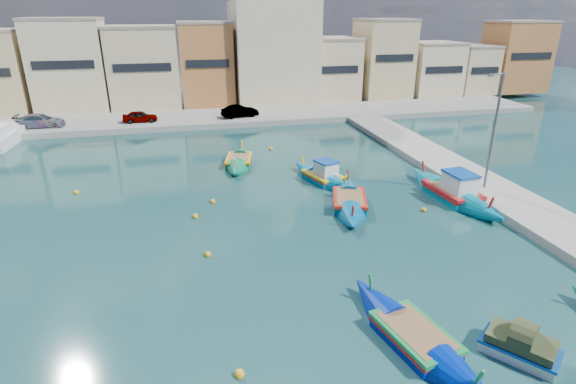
{
  "coord_description": "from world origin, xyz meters",
  "views": [
    {
      "loc": [
        -1.7,
        -18.22,
        11.48
      ],
      "look_at": [
        4.0,
        6.0,
        1.4
      ],
      "focal_mm": 28.0,
      "sensor_mm": 36.0,
      "label": 1
    }
  ],
  "objects_px": {
    "church_block": "(272,37)",
    "quay_street_lamp": "(493,131)",
    "luzzu_green": "(239,162)",
    "tender_near": "(520,347)",
    "luzzu_cyan_mid": "(349,203)",
    "luzzu_blue_cabin": "(323,177)",
    "luzzu_blue_south": "(415,339)",
    "luzzu_turquoise_cabin": "(452,194)",
    "yacht_north": "(8,134)"
  },
  "relations": [
    {
      "from": "tender_near",
      "to": "luzzu_green",
      "type": "bearing_deg",
      "value": 106.31
    },
    {
      "from": "church_block",
      "to": "luzzu_blue_south",
      "type": "xyz_separation_m",
      "value": [
        -4.09,
        -46.34,
        -8.17
      ]
    },
    {
      "from": "luzzu_blue_south",
      "to": "luzzu_green",
      "type": "bearing_deg",
      "value": 99.18
    },
    {
      "from": "tender_near",
      "to": "luzzu_cyan_mid",
      "type": "bearing_deg",
      "value": 95.05
    },
    {
      "from": "yacht_north",
      "to": "tender_near",
      "type": "bearing_deg",
      "value": -53.1
    },
    {
      "from": "luzzu_turquoise_cabin",
      "to": "yacht_north",
      "type": "distance_m",
      "value": 40.53
    },
    {
      "from": "luzzu_turquoise_cabin",
      "to": "luzzu_green",
      "type": "relative_size",
      "value": 1.3
    },
    {
      "from": "luzzu_blue_south",
      "to": "quay_street_lamp",
      "type": "bearing_deg",
      "value": 46.92
    },
    {
      "from": "luzzu_blue_cabin",
      "to": "luzzu_green",
      "type": "distance_m",
      "value": 7.47
    },
    {
      "from": "luzzu_turquoise_cabin",
      "to": "luzzu_blue_cabin",
      "type": "relative_size",
      "value": 1.31
    },
    {
      "from": "luzzu_blue_cabin",
      "to": "yacht_north",
      "type": "height_order",
      "value": "yacht_north"
    },
    {
      "from": "luzzu_turquoise_cabin",
      "to": "luzzu_green",
      "type": "xyz_separation_m",
      "value": [
        -12.7,
        10.2,
        -0.13
      ]
    },
    {
      "from": "tender_near",
      "to": "luzzu_blue_cabin",
      "type": "bearing_deg",
      "value": 94.78
    },
    {
      "from": "tender_near",
      "to": "luzzu_blue_south",
      "type": "bearing_deg",
      "value": 156.91
    },
    {
      "from": "church_block",
      "to": "luzzu_green",
      "type": "xyz_separation_m",
      "value": [
        -7.69,
        -24.06,
        -8.16
      ]
    },
    {
      "from": "church_block",
      "to": "luzzu_green",
      "type": "bearing_deg",
      "value": -107.73
    },
    {
      "from": "quay_street_lamp",
      "to": "yacht_north",
      "type": "xyz_separation_m",
      "value": [
        -35.72,
        22.88,
        -3.84
      ]
    },
    {
      "from": "yacht_north",
      "to": "quay_street_lamp",
      "type": "bearing_deg",
      "value": -32.65
    },
    {
      "from": "luzzu_blue_cabin",
      "to": "church_block",
      "type": "bearing_deg",
      "value": 85.49
    },
    {
      "from": "luzzu_blue_cabin",
      "to": "luzzu_cyan_mid",
      "type": "xyz_separation_m",
      "value": [
        0.32,
        -4.64,
        -0.06
      ]
    },
    {
      "from": "church_block",
      "to": "quay_street_lamp",
      "type": "bearing_deg",
      "value": -77.65
    },
    {
      "from": "tender_near",
      "to": "yacht_north",
      "type": "height_order",
      "value": "yacht_north"
    },
    {
      "from": "quay_street_lamp",
      "to": "luzzu_turquoise_cabin",
      "type": "height_order",
      "value": "quay_street_lamp"
    },
    {
      "from": "luzzu_turquoise_cabin",
      "to": "tender_near",
      "type": "height_order",
      "value": "luzzu_turquoise_cabin"
    },
    {
      "from": "luzzu_green",
      "to": "luzzu_blue_south",
      "type": "bearing_deg",
      "value": -80.82
    },
    {
      "from": "luzzu_blue_south",
      "to": "church_block",
      "type": "bearing_deg",
      "value": 84.95
    },
    {
      "from": "luzzu_green",
      "to": "tender_near",
      "type": "height_order",
      "value": "luzzu_green"
    },
    {
      "from": "luzzu_turquoise_cabin",
      "to": "yacht_north",
      "type": "bearing_deg",
      "value": 145.18
    },
    {
      "from": "quay_street_lamp",
      "to": "luzzu_cyan_mid",
      "type": "xyz_separation_m",
      "value": [
        -9.43,
        0.14,
        -4.08
      ]
    },
    {
      "from": "church_block",
      "to": "quay_street_lamp",
      "type": "distance_m",
      "value": 35.04
    },
    {
      "from": "quay_street_lamp",
      "to": "luzzu_blue_cabin",
      "type": "bearing_deg",
      "value": 153.91
    },
    {
      "from": "luzzu_green",
      "to": "yacht_north",
      "type": "height_order",
      "value": "yacht_north"
    },
    {
      "from": "tender_near",
      "to": "yacht_north",
      "type": "distance_m",
      "value": 45.82
    },
    {
      "from": "luzzu_turquoise_cabin",
      "to": "luzzu_blue_cabin",
      "type": "bearing_deg",
      "value": 145.45
    },
    {
      "from": "tender_near",
      "to": "yacht_north",
      "type": "bearing_deg",
      "value": 126.9
    },
    {
      "from": "luzzu_turquoise_cabin",
      "to": "luzzu_cyan_mid",
      "type": "bearing_deg",
      "value": 176.75
    },
    {
      "from": "luzzu_blue_south",
      "to": "tender_near",
      "type": "height_order",
      "value": "luzzu_blue_south"
    },
    {
      "from": "luzzu_blue_cabin",
      "to": "luzzu_cyan_mid",
      "type": "height_order",
      "value": "luzzu_blue_cabin"
    },
    {
      "from": "luzzu_turquoise_cabin",
      "to": "yacht_north",
      "type": "height_order",
      "value": "yacht_north"
    },
    {
      "from": "luzzu_blue_cabin",
      "to": "tender_near",
      "type": "bearing_deg",
      "value": -85.22
    },
    {
      "from": "church_block",
      "to": "luzzu_blue_cabin",
      "type": "height_order",
      "value": "church_block"
    },
    {
      "from": "church_block",
      "to": "luzzu_cyan_mid",
      "type": "distance_m",
      "value": 34.89
    },
    {
      "from": "luzzu_blue_south",
      "to": "tender_near",
      "type": "xyz_separation_m",
      "value": [
        3.33,
        -1.42,
        0.15
      ]
    },
    {
      "from": "luzzu_blue_cabin",
      "to": "luzzu_green",
      "type": "height_order",
      "value": "luzzu_blue_cabin"
    },
    {
      "from": "church_block",
      "to": "luzzu_cyan_mid",
      "type": "xyz_separation_m",
      "value": [
        -1.99,
        -33.86,
        -8.15
      ]
    },
    {
      "from": "luzzu_blue_cabin",
      "to": "tender_near",
      "type": "distance_m",
      "value": 18.6
    },
    {
      "from": "tender_near",
      "to": "yacht_north",
      "type": "xyz_separation_m",
      "value": [
        -27.51,
        36.64,
        0.11
      ]
    },
    {
      "from": "luzzu_green",
      "to": "luzzu_blue_cabin",
      "type": "bearing_deg",
      "value": -43.82
    },
    {
      "from": "luzzu_cyan_mid",
      "to": "luzzu_blue_south",
      "type": "relative_size",
      "value": 1.02
    },
    {
      "from": "luzzu_turquoise_cabin",
      "to": "luzzu_blue_south",
      "type": "distance_m",
      "value": 15.12
    }
  ]
}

